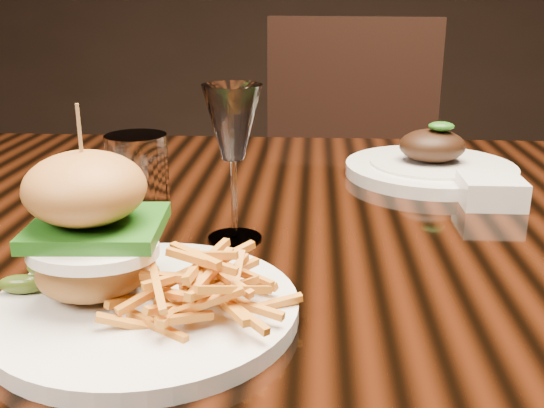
# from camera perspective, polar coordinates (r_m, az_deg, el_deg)

# --- Properties ---
(dining_table) EXTENTS (1.60, 0.90, 0.75)m
(dining_table) POSITION_cam_1_polar(r_m,az_deg,el_deg) (0.80, 5.40, -6.44)
(dining_table) COLOR black
(dining_table) RESTS_ON ground
(burger_plate) EXTENTS (0.26, 0.26, 0.18)m
(burger_plate) POSITION_cam_1_polar(r_m,az_deg,el_deg) (0.54, -12.25, -5.52)
(burger_plate) COLOR silver
(burger_plate) RESTS_ON dining_table
(ramekin) EXTENTS (0.10, 0.10, 0.04)m
(ramekin) POSITION_cam_1_polar(r_m,az_deg,el_deg) (0.87, 19.03, 1.12)
(ramekin) COLOR silver
(ramekin) RESTS_ON dining_table
(wine_glass) EXTENTS (0.06, 0.06, 0.17)m
(wine_glass) POSITION_cam_1_polar(r_m,az_deg,el_deg) (0.67, -3.54, 6.76)
(wine_glass) COLOR white
(wine_glass) RESTS_ON dining_table
(water_tumbler) EXTENTS (0.07, 0.07, 0.10)m
(water_tumbler) POSITION_cam_1_polar(r_m,az_deg,el_deg) (0.79, -11.92, 2.50)
(water_tumbler) COLOR white
(water_tumbler) RESTS_ON dining_table
(far_dish) EXTENTS (0.25, 0.25, 0.08)m
(far_dish) POSITION_cam_1_polar(r_m,az_deg,el_deg) (0.98, 14.04, 3.39)
(far_dish) COLOR silver
(far_dish) RESTS_ON dining_table
(chair_far) EXTENTS (0.51, 0.52, 0.95)m
(chair_far) POSITION_cam_1_polar(r_m,az_deg,el_deg) (1.69, 6.63, 2.11)
(chair_far) COLOR black
(chair_far) RESTS_ON ground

